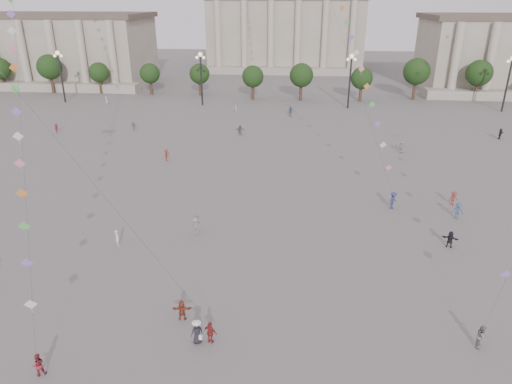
{
  "coord_description": "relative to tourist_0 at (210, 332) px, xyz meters",
  "views": [
    {
      "loc": [
        5.44,
        -23.29,
        20.76
      ],
      "look_at": [
        1.97,
        12.0,
        5.59
      ],
      "focal_mm": 32.0,
      "sensor_mm": 36.0,
      "label": 1
    }
  ],
  "objects": [
    {
      "name": "tourist_0",
      "position": [
        0.0,
        0.0,
        0.0
      ],
      "size": [
        1.03,
        0.72,
        1.62
      ],
      "primitive_type": "imported",
      "rotation": [
        0.0,
        0.0,
        2.76
      ],
      "color": "maroon",
      "rests_on": "ground"
    },
    {
      "name": "person_crowd_0",
      "position": [
        3.38,
        62.23,
        0.14
      ],
      "size": [
        1.2,
        0.92,
        1.9
      ],
      "primitive_type": "imported",
      "rotation": [
        0.0,
        0.0,
        0.47
      ],
      "color": "#345475",
      "rests_on": "ground"
    },
    {
      "name": "lamp_post_mid_west",
      "position": [
        -15.2,
        70.19,
        6.54
      ],
      "size": [
        2.0,
        0.9,
        10.65
      ],
      "color": "#262628",
      "rests_on": "ground"
    },
    {
      "name": "person_crowd_13",
      "position": [
        -10.79,
        11.67,
        -0.04
      ],
      "size": [
        0.65,
        0.67,
        1.55
      ],
      "primitive_type": "imported",
      "rotation": [
        0.0,
        0.0,
        2.28
      ],
      "color": "silver",
      "rests_on": "ground"
    },
    {
      "name": "person_crowd_7",
      "position": [
        20.04,
        41.77,
        0.05
      ],
      "size": [
        1.66,
        0.79,
        1.72
      ],
      "primitive_type": "imported",
      "rotation": [
        0.0,
        0.0,
        2.96
      ],
      "color": "#B4B4B0",
      "rests_on": "ground"
    },
    {
      "name": "person_crowd_10",
      "position": [
        -35.06,
        68.19,
        0.1
      ],
      "size": [
        0.74,
        0.79,
        1.81
      ],
      "primitive_type": "imported",
      "rotation": [
        0.0,
        0.0,
        2.2
      ],
      "color": "silver",
      "rests_on": "ground"
    },
    {
      "name": "person_crowd_16",
      "position": [
        -22.75,
        49.72,
        -0.07
      ],
      "size": [
        0.93,
        0.56,
        1.48
      ],
      "primitive_type": "imported",
      "rotation": [
        0.0,
        0.0,
        0.25
      ],
      "color": "slate",
      "rests_on": "ground"
    },
    {
      "name": "person_crowd_14",
      "position": [
        21.5,
        20.33,
        0.06
      ],
      "size": [
        1.24,
        0.89,
        1.74
      ],
      "primitive_type": "imported",
      "rotation": [
        0.0,
        0.0,
        6.04
      ],
      "color": "#324D72",
      "rests_on": "ground"
    },
    {
      "name": "lamp_post_far_west",
      "position": [
        -45.2,
        70.19,
        6.54
      ],
      "size": [
        2.0,
        0.9,
        10.65
      ],
      "color": "#262628",
      "rests_on": "ground"
    },
    {
      "name": "kite_flyer_2",
      "position": [
        17.34,
        1.33,
        0.0
      ],
      "size": [
        0.91,
        0.98,
        1.63
      ],
      "primitive_type": "imported",
      "rotation": [
        0.0,
        0.0,
        1.09
      ],
      "color": "slate",
      "rests_on": "ground"
    },
    {
      "name": "person_crowd_2",
      "position": [
        -34.85,
        46.81,
        -0.01
      ],
      "size": [
        0.7,
        1.09,
        1.6
      ],
      "primitive_type": "imported",
      "rotation": [
        0.0,
        0.0,
        1.46
      ],
      "color": "maroon",
      "rests_on": "ground"
    },
    {
      "name": "person_crowd_6",
      "position": [
        -4.14,
        14.28,
        0.12
      ],
      "size": [
        1.34,
        0.99,
        1.86
      ],
      "primitive_type": "imported",
      "rotation": [
        0.0,
        0.0,
        6.01
      ],
      "color": "slate",
      "rests_on": "ground"
    },
    {
      "name": "kite_flyer_1",
      "position": [
        15.39,
        22.13,
        0.13
      ],
      "size": [
        1.31,
        1.39,
        1.88
      ],
      "primitive_type": "imported",
      "rotation": [
        0.0,
        0.0,
        0.89
      ],
      "color": "navy",
      "rests_on": "ground"
    },
    {
      "name": "person_crowd_8",
      "position": [
        22.05,
        23.71,
        -0.02
      ],
      "size": [
        1.14,
        0.84,
        1.58
      ],
      "primitive_type": "imported",
      "rotation": [
        0.0,
        0.0,
        0.28
      ],
      "color": "maroon",
      "rests_on": "ground"
    },
    {
      "name": "person_crowd_9",
      "position": [
        36.96,
        50.4,
        0.04
      ],
      "size": [
        1.42,
        1.51,
        1.7
      ],
      "primitive_type": "imported",
      "rotation": [
        0.0,
        0.0,
        0.85
      ],
      "color": "black",
      "rests_on": "ground"
    },
    {
      "name": "person_crowd_12",
      "position": [
        -4.43,
        48.59,
        0.02
      ],
      "size": [
        1.6,
        0.73,
        1.67
      ],
      "primitive_type": "imported",
      "rotation": [
        0.0,
        0.0,
        2.98
      ],
      "color": "#5D5E62",
      "rests_on": "ground"
    },
    {
      "name": "tree_row",
      "position": [
        -0.2,
        78.19,
        4.58
      ],
      "size": [
        137.12,
        5.12,
        8.0
      ],
      "color": "#36281B",
      "rests_on": "ground"
    },
    {
      "name": "ground",
      "position": [
        -0.2,
        0.19,
        -0.81
      ],
      "size": [
        360.0,
        360.0,
        0.0
      ],
      "primitive_type": "plane",
      "color": "#5E5C59",
      "rests_on": "ground"
    },
    {
      "name": "person_crowd_4",
      "position": [
        -7.28,
        63.87,
        0.03
      ],
      "size": [
        1.44,
        1.46,
        1.68
      ],
      "primitive_type": "imported",
      "rotation": [
        0.0,
        0.0,
        3.94
      ],
      "color": "silver",
      "rests_on": "ground"
    },
    {
      "name": "lamp_post_mid_east",
      "position": [
        14.8,
        70.19,
        6.54
      ],
      "size": [
        2.0,
        0.9,
        10.65
      ],
      "color": "#262628",
      "rests_on": "ground"
    },
    {
      "name": "lamp_post_far_east",
      "position": [
        44.8,
        70.19,
        6.54
      ],
      "size": [
        2.0,
        0.9,
        10.65
      ],
      "color": "#262628",
      "rests_on": "ground"
    },
    {
      "name": "person_crowd_3",
      "position": [
        19.07,
        14.34,
        -0.03
      ],
      "size": [
        1.52,
        0.95,
        1.56
      ],
      "primitive_type": "imported",
      "rotation": [
        0.0,
        0.0,
        2.77
      ],
      "color": "black",
      "rests_on": "ground"
    },
    {
      "name": "person_crowd_17",
      "position": [
        -12.82,
        34.86,
        0.05
      ],
      "size": [
        0.77,
        1.18,
        1.73
      ],
      "primitive_type": "imported",
      "rotation": [
        0.0,
        0.0,
        1.45
      ],
      "color": "maroon",
      "rests_on": "ground"
    },
    {
      "name": "hat_person",
      "position": [
        -0.86,
        -0.07,
        0.04
      ],
      "size": [
        0.94,
        0.84,
        1.69
      ],
      "color": "black",
      "rests_on": "ground"
    },
    {
      "name": "hall_central",
      "position": [
        -0.2,
        129.41,
        13.42
      ],
      "size": [
        48.3,
        34.3,
        35.5
      ],
      "color": "gray",
      "rests_on": "ground"
    },
    {
      "name": "kite_flyer_0",
      "position": [
        -9.63,
        -3.71,
        -0.06
      ],
      "size": [
        0.93,
        0.87,
        1.51
      ],
      "primitive_type": "imported",
      "rotation": [
        0.0,
        0.0,
        3.7
      ],
      "color": "maroon",
      "rests_on": "ground"
    },
    {
      "name": "tourist_2",
      "position": [
        -2.42,
        2.11,
        -0.04
      ],
      "size": [
        1.47,
        0.63,
        1.53
      ],
      "primitive_type": "imported",
      "rotation": [
        0.0,
        0.0,
        3.27
      ],
      "color": "brown",
      "rests_on": "ground"
    }
  ]
}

